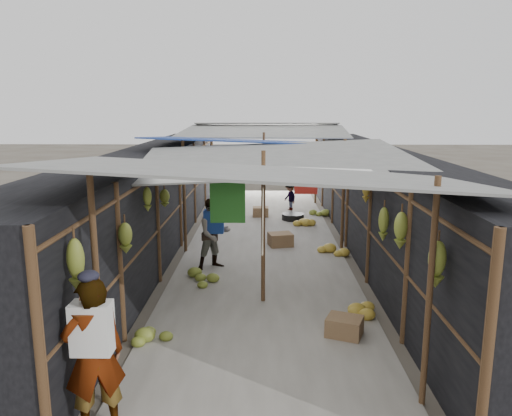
# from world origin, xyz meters

# --- Properties ---
(ground) EXTENTS (80.00, 80.00, 0.00)m
(ground) POSITION_xyz_m (0.00, 0.00, 0.00)
(ground) COLOR #6B6356
(ground) RESTS_ON ground
(aisle_slab) EXTENTS (3.60, 16.00, 0.02)m
(aisle_slab) POSITION_xyz_m (0.00, 6.50, 0.01)
(aisle_slab) COLOR #9E998E
(aisle_slab) RESTS_ON ground
(stall_left) EXTENTS (1.40, 15.00, 2.30)m
(stall_left) POSITION_xyz_m (-2.70, 6.50, 1.15)
(stall_left) COLOR black
(stall_left) RESTS_ON ground
(stall_right) EXTENTS (1.40, 15.00, 2.30)m
(stall_right) POSITION_xyz_m (2.70, 6.50, 1.15)
(stall_right) COLOR black
(stall_right) RESTS_ON ground
(crate_near) EXTENTS (0.61, 0.55, 0.30)m
(crate_near) POSITION_xyz_m (1.19, 1.68, 0.15)
(crate_near) COLOR olive
(crate_near) RESTS_ON ground
(crate_mid) EXTENTS (0.64, 0.56, 0.33)m
(crate_mid) POSITION_xyz_m (0.41, 6.48, 0.16)
(crate_mid) COLOR olive
(crate_mid) RESTS_ON ground
(crate_back) EXTENTS (0.48, 0.40, 0.30)m
(crate_back) POSITION_xyz_m (-0.09, 9.77, 0.15)
(crate_back) COLOR olive
(crate_back) RESTS_ON ground
(black_basin) EXTENTS (0.66, 0.66, 0.20)m
(black_basin) POSITION_xyz_m (0.87, 9.32, 0.10)
(black_basin) COLOR black
(black_basin) RESTS_ON ground
(vendor_elderly) EXTENTS (0.72, 0.63, 1.66)m
(vendor_elderly) POSITION_xyz_m (-1.70, -0.50, 0.83)
(vendor_elderly) COLOR white
(vendor_elderly) RESTS_ON ground
(shopper_blue) EXTENTS (0.90, 0.84, 1.47)m
(shopper_blue) POSITION_xyz_m (-1.01, 4.80, 0.74)
(shopper_blue) COLOR navy
(shopper_blue) RESTS_ON ground
(vendor_seated) EXTENTS (0.56, 0.67, 0.90)m
(vendor_seated) POSITION_xyz_m (0.85, 10.73, 0.45)
(vendor_seated) COLOR #45403B
(vendor_seated) RESTS_ON ground
(market_canopy) EXTENTS (5.62, 15.20, 2.77)m
(market_canopy) POSITION_xyz_m (0.03, 6.85, 2.41)
(market_canopy) COLOR brown
(market_canopy) RESTS_ON ground
(hanging_bananas) EXTENTS (3.96, 13.96, 0.83)m
(hanging_bananas) POSITION_xyz_m (0.15, 6.11, 1.66)
(hanging_bananas) COLOR olive
(hanging_bananas) RESTS_ON ground
(floor_bananas) EXTENTS (3.88, 9.40, 0.34)m
(floor_bananas) POSITION_xyz_m (-0.07, 5.19, 0.15)
(floor_bananas) COLOR olive
(floor_bananas) RESTS_ON ground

